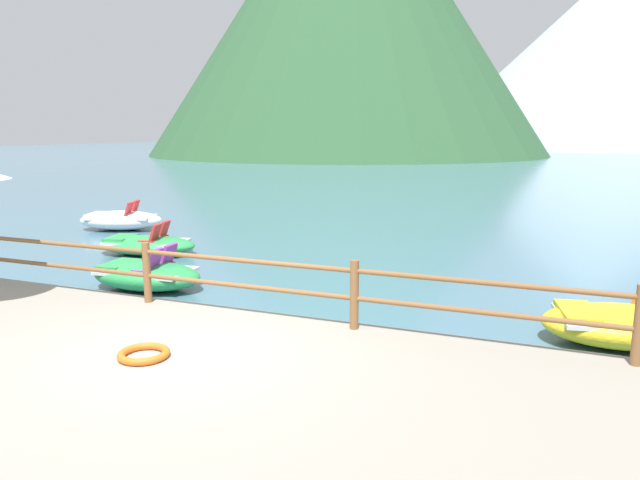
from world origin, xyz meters
TOP-DOWN VIEW (x-y plane):
  - ground_plane at (0.00, 40.00)m, footprint 200.00×200.00m
  - promenade_dock at (0.00, -2.20)m, footprint 28.00×8.00m
  - dock_railing at (-0.00, 1.55)m, footprint 23.92×0.12m
  - life_ring at (-0.28, -0.36)m, footprint 0.61×0.61m
  - pedal_boat_0 at (5.12, 3.41)m, footprint 2.42×1.77m
  - pedal_boat_1 at (-8.42, 8.83)m, footprint 2.87×2.14m
  - pedal_boat_2 at (-5.30, 6.09)m, footprint 2.71×1.78m
  - pedal_boat_3 at (-3.18, 3.37)m, footprint 2.34×1.42m
  - cliff_headland at (-20.26, 69.47)m, footprint 50.51×50.51m
  - distant_peak at (11.37, 117.63)m, footprint 66.97×66.97m

SIDE VIEW (x-z plane):
  - ground_plane at x=0.00m, z-range 0.00..0.00m
  - promenade_dock at x=0.00m, z-range 0.00..0.40m
  - pedal_boat_2 at x=-5.30m, z-range -0.16..0.66m
  - pedal_boat_3 at x=-3.18m, z-range -0.15..0.73m
  - pedal_boat_0 at x=5.12m, z-range -0.14..0.75m
  - pedal_boat_1 at x=-8.42m, z-range -0.14..0.77m
  - life_ring at x=-0.28m, z-range 0.40..0.49m
  - dock_railing at x=0.00m, z-range 0.50..1.45m
  - distant_peak at x=11.37m, z-range 0.00..31.62m
  - cliff_headland at x=-20.26m, z-range -1.18..37.18m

